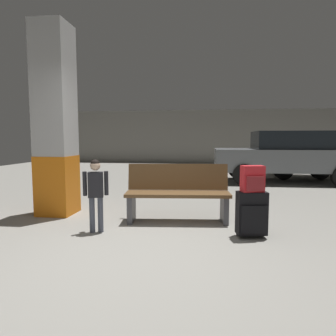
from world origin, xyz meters
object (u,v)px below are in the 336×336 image
(backpack_bright, at_px, (253,179))
(parked_car_near, at_px, (287,155))
(parked_car_side, at_px, (322,153))
(bench, at_px, (178,193))
(suitcase, at_px, (252,213))
(structural_pillar, at_px, (55,122))
(child, at_px, (96,188))

(backpack_bright, bearing_deg, parked_car_near, 71.82)
(backpack_bright, relative_size, parked_car_side, 0.08)
(bench, height_order, suitcase, bench)
(backpack_bright, bearing_deg, bench, 146.72)
(structural_pillar, bearing_deg, suitcase, -15.40)
(structural_pillar, relative_size, backpack_bright, 9.34)
(structural_pillar, distance_m, suitcase, 3.48)
(bench, height_order, backpack_bright, backpack_bright)
(structural_pillar, xyz_separation_m, parked_car_near, (4.87, 4.45, -0.77))
(structural_pillar, xyz_separation_m, backpack_bright, (3.13, -0.86, -0.80))
(suitcase, distance_m, backpack_bright, 0.45)
(bench, relative_size, backpack_bright, 4.83)
(backpack_bright, height_order, parked_car_side, parked_car_side)
(parked_car_side, xyz_separation_m, parked_car_near, (-1.45, -1.29, 0.00))
(structural_pillar, distance_m, parked_car_side, 8.58)
(structural_pillar, height_order, child, structural_pillar)
(structural_pillar, distance_m, backpack_bright, 3.34)
(structural_pillar, distance_m, child, 1.68)
(bench, relative_size, child, 1.62)
(child, bearing_deg, parked_car_side, 51.53)
(parked_car_side, bearing_deg, child, -128.47)
(child, relative_size, parked_car_side, 0.24)
(structural_pillar, xyz_separation_m, child, (1.03, -0.91, -0.95))
(child, bearing_deg, suitcase, 1.42)
(structural_pillar, xyz_separation_m, suitcase, (3.13, -0.86, -1.25))
(bench, distance_m, suitcase, 1.25)
(bench, bearing_deg, suitcase, -33.29)
(suitcase, xyz_separation_m, child, (-2.09, -0.05, 0.30))
(child, bearing_deg, structural_pillar, 138.55)
(bench, xyz_separation_m, backpack_bright, (1.04, -0.68, 0.33))
(suitcase, relative_size, child, 0.60)
(suitcase, height_order, parked_car_side, parked_car_side)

